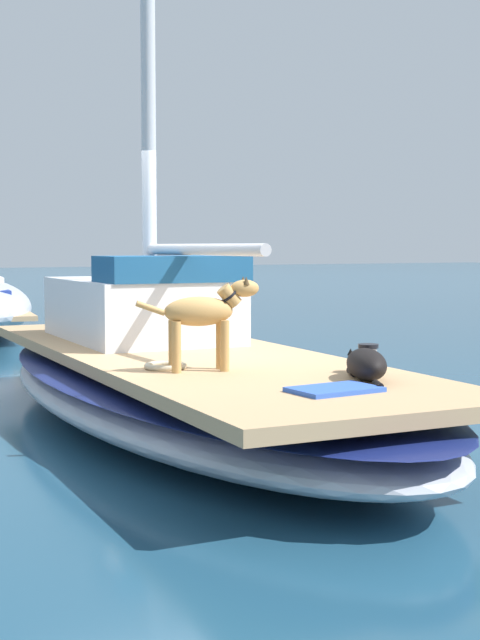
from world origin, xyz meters
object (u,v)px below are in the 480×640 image
Objects in this scene: dog_black at (365,364)px; deck_towel at (335,389)px; dog_tan at (205,314)px; deck_winch at (368,359)px; sailboat_main at (185,388)px; coiled_rope at (165,366)px.

deck_towel is (-0.50, -0.35, -0.09)m from dog_black.
dog_tan is 1.25m from deck_winch.
sailboat_main is 13.18× the size of deck_towel.
sailboat_main is at bearing 56.83° from coiled_rope.
deck_winch reaches higher than coiled_rope.
sailboat_main is 35.14× the size of deck_winch.
coiled_rope is (-1.23, 0.91, -0.08)m from deck_winch.
sailboat_main is at bearing 99.86° from dog_black.
dog_black is at bearing -49.80° from coiled_rope.
dog_black is 1.55m from coiled_rope.
coiled_rope is (-0.21, 0.24, -0.40)m from dog_tan.
deck_winch reaches higher than sailboat_main.
dog_tan is at bearing 146.80° from deck_winch.
coiled_rope is at bearing -123.17° from sailboat_main.
dog_tan is 1.37m from deck_towel.
coiled_rope reaches higher than sailboat_main.
sailboat_main is 8.28× the size of dog_black.
dog_black is 0.62m from deck_towel.
deck_winch is 0.65× the size of coiled_rope.
coiled_rope is at bearing 130.20° from dog_black.
dog_black is (0.37, -2.13, 0.43)m from sailboat_main.
dog_tan is 2.86× the size of coiled_rope.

